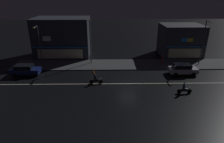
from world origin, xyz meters
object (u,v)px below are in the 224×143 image
Objects in this scene: streetlamp_mid at (90,38)px; parked_car_trailing at (25,70)px; motorcycle_lead at (184,89)px; streetlamp_east at (204,39)px; pedestrian_on_sidewalk at (162,59)px; parked_car_near_kerb at (183,69)px; motorcycle_following at (96,80)px; streetlamp_west at (39,42)px; traffic_cone at (93,71)px.

parked_car_trailing is (-9.83, -4.89, -3.89)m from streetlamp_mid.
streetlamp_mid is 17.52m from motorcycle_lead.
pedestrian_on_sidewalk is (-6.55, 0.56, -3.64)m from streetlamp_east.
parked_car_near_kerb is at bearing -18.63° from streetlamp_mid.
streetlamp_mid is at bearing -152.99° from pedestrian_on_sidewalk.
streetlamp_mid is at bearing 91.83° from motorcycle_following.
streetlamp_east is 4.05× the size of motorcycle_following.
parked_car_near_kerb is 13.87m from motorcycle_following.
streetlamp_east is at bearing -172.49° from parked_car_trailing.
parked_car_near_kerb is at bearing -102.36° from motorcycle_lead.
motorcycle_following is at bearing -158.40° from streetlamp_east.
parked_car_trailing is at bearing -103.27° from streetlamp_west.
parked_car_trailing is 11.65m from motorcycle_following.
streetlamp_east reaches higher than parked_car_trailing.
streetlamp_mid is 13.33m from pedestrian_on_sidewalk.
parked_car_trailing is (-24.67, 0.11, 0.00)m from parked_car_near_kerb.
streetlamp_west is at bearing 157.47° from traffic_cone.
pedestrian_on_sidewalk is at bearing 26.36° from motorcycle_following.
streetlamp_east reaches higher than pedestrian_on_sidewalk.
motorcycle_following is 3.92m from traffic_cone.
traffic_cone is (-12.14, 6.86, -0.36)m from motorcycle_lead.
streetlamp_east is at bearing -117.01° from motorcycle_lead.
streetlamp_mid is 16.14m from parked_car_near_kerb.
motorcycle_following is at bearing -37.56° from streetlamp_west.
streetlamp_east is (19.33, -1.05, -0.12)m from streetlamp_mid.
motorcycle_lead is (-2.00, -6.17, -0.24)m from parked_car_near_kerb.
streetlamp_west is 0.86× the size of streetlamp_mid.
streetlamp_mid is at bearing -153.54° from parked_car_trailing.
motorcycle_lead is at bearing -29.47° from traffic_cone.
streetlamp_mid reaches higher than streetlamp_west.
parked_car_trailing reaches higher than motorcycle_lead.
pedestrian_on_sidewalk reaches higher than parked_car_near_kerb.
pedestrian_on_sidewalk is 13.77m from motorcycle_following.
streetlamp_mid is at bearing -35.41° from motorcycle_lead.
streetlamp_east is 19.75m from motorcycle_following.
traffic_cone is at bearing 92.05° from motorcycle_following.
streetlamp_mid is 1.85× the size of parked_car_trailing.
motorcycle_following is (-11.49, 3.01, 0.00)m from motorcycle_lead.
parked_car_trailing is 23.53m from motorcycle_lead.
traffic_cone is at bearing -80.83° from streetlamp_mid.
pedestrian_on_sidewalk is 0.98× the size of motorcycle_following.
traffic_cone is at bearing -170.05° from streetlamp_east.
motorcycle_following is at bearing -80.40° from traffic_cone.
parked_car_trailing is 10.56m from traffic_cone.
parked_car_trailing is 2.26× the size of motorcycle_lead.
motorcycle_lead is at bearing -41.04° from streetlamp_mid.
parked_car_trailing is (-29.16, -3.84, -3.77)m from streetlamp_east.
traffic_cone is (0.70, -4.32, -4.49)m from streetlamp_mid.
pedestrian_on_sidewalk reaches higher than traffic_cone.
streetlamp_west is 0.88× the size of streetlamp_east.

